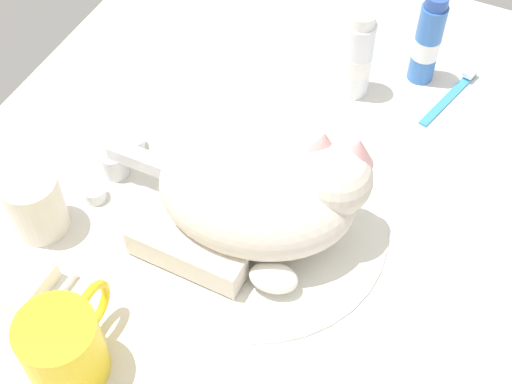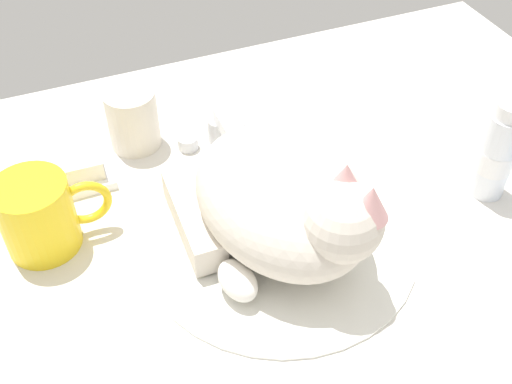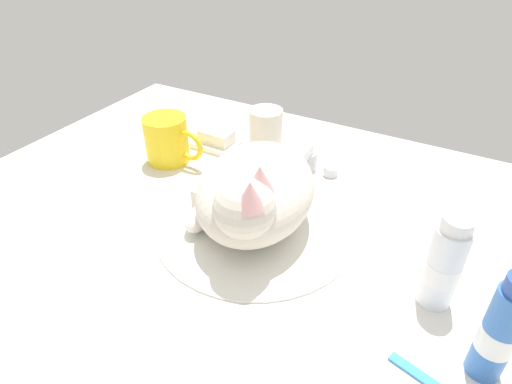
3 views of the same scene
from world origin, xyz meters
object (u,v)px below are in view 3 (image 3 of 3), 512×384
faucet (305,161)px  rinse_cup (266,129)px  coffee_mug (168,140)px  cat (253,193)px  mouthwash_bottle (500,332)px  toothpaste_bottle (444,264)px  soap_bar (216,136)px

faucet → rinse_cup: bearing=155.9°
coffee_mug → faucet: bearing=19.8°
cat → coffee_mug: cat is taller
coffee_mug → mouthwash_bottle: size_ratio=0.89×
faucet → cat: cat is taller
faucet → rinse_cup: size_ratio=1.47×
coffee_mug → toothpaste_bottle: size_ratio=0.94×
coffee_mug → soap_bar: bearing=60.6°
rinse_cup → soap_bar: size_ratio=1.22×
soap_bar → cat: bearing=-44.8°
rinse_cup → mouthwash_bottle: mouthwash_bottle is taller
cat → soap_bar: 28.47cm
toothpaste_bottle → mouthwash_bottle: bearing=-49.4°
cat → soap_bar: size_ratio=3.81×
rinse_cup → mouthwash_bottle: bearing=-36.6°
mouthwash_bottle → faucet: bearing=140.0°
soap_bar → toothpaste_bottle: (47.32, -20.84, 3.77)cm
coffee_mug → toothpaste_bottle: 53.73cm
cat → coffee_mug: (-25.00, 10.82, -2.49)cm
cat → rinse_cup: 27.21cm
faucet → soap_bar: size_ratio=1.79×
rinse_cup → toothpaste_bottle: 46.28cm
cat → faucet: bearing=90.1°
coffee_mug → rinse_cup: 19.71cm
coffee_mug → soap_bar: size_ratio=1.84×
cat → toothpaste_bottle: bearing=-2.1°
soap_bar → toothpaste_bottle: toothpaste_bottle is taller
faucet → mouthwash_bottle: bearing=-40.0°
cat → rinse_cup: size_ratio=3.13×
toothpaste_bottle → mouthwash_bottle: 10.32cm
faucet → soap_bar: bearing=180.0°
toothpaste_bottle → mouthwash_bottle: mouthwash_bottle is taller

